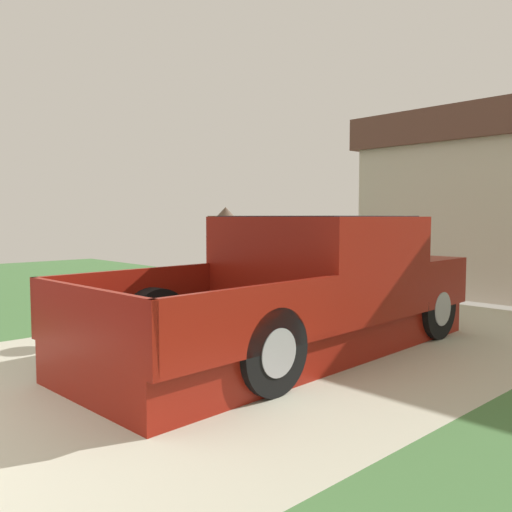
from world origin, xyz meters
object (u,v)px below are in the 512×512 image
Objects in this scene: person_with_hat at (226,262)px; handbag at (201,324)px; wheeled_trash_bin at (283,266)px; pickup_truck at (311,289)px.

person_with_hat is 4.01× the size of handbag.
person_with_hat is 1.71× the size of wheeled_trash_bin.
person_with_hat is at bearing -57.06° from wheeled_trash_bin.
pickup_truck is at bearing 22.84° from handbag.
handbag is 4.27m from wheeled_trash_bin.
pickup_truck is 12.24× the size of handbag.
handbag is at bearing -60.91° from wheeled_trash_bin.
pickup_truck reaches higher than wheeled_trash_bin.
person_with_hat is (-1.30, -0.27, 0.26)m from pickup_truck.
person_with_hat reaches higher than wheeled_trash_bin.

